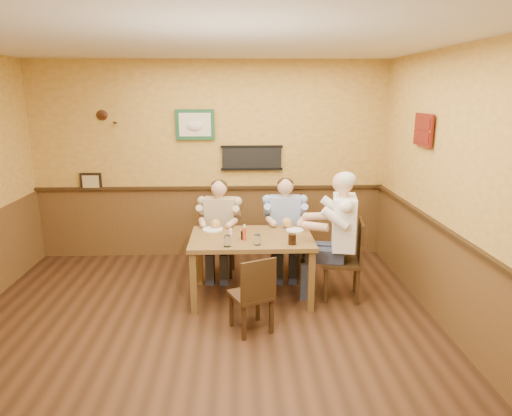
{
  "coord_description": "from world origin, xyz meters",
  "views": [
    {
      "loc": [
        0.39,
        -4.0,
        2.36
      ],
      "look_at": [
        0.59,
        0.94,
        1.1
      ],
      "focal_mm": 32.0,
      "sensor_mm": 36.0,
      "label": 1
    }
  ],
  "objects_px": {
    "diner_tan_shirt": "(220,233)",
    "salt_shaker": "(230,233)",
    "dining_table": "(252,244)",
    "cola_tumbler": "(292,239)",
    "hot_sauce_bottle": "(244,233)",
    "chair_right_end": "(342,260)",
    "chair_near_side": "(251,293)",
    "pepper_shaker": "(243,235)",
    "diner_blue_polo": "(285,231)",
    "chair_back_left": "(220,245)",
    "diner_white_elder": "(343,243)",
    "water_glass_mid": "(257,240)",
    "chair_back_right": "(284,244)",
    "water_glass_left": "(227,241)"
  },
  "relations": [
    {
      "from": "diner_tan_shirt",
      "to": "salt_shaker",
      "type": "distance_m",
      "value": 0.77
    },
    {
      "from": "dining_table",
      "to": "cola_tumbler",
      "type": "height_order",
      "value": "cola_tumbler"
    },
    {
      "from": "hot_sauce_bottle",
      "to": "chair_right_end",
      "type": "bearing_deg",
      "value": 4.09
    },
    {
      "from": "chair_near_side",
      "to": "pepper_shaker",
      "type": "distance_m",
      "value": 0.79
    },
    {
      "from": "chair_right_end",
      "to": "diner_blue_polo",
      "type": "height_order",
      "value": "diner_blue_polo"
    },
    {
      "from": "chair_back_left",
      "to": "chair_near_side",
      "type": "bearing_deg",
      "value": -71.01
    },
    {
      "from": "hot_sauce_bottle",
      "to": "diner_white_elder",
      "type": "bearing_deg",
      "value": 4.09
    },
    {
      "from": "diner_white_elder",
      "to": "water_glass_mid",
      "type": "relative_size",
      "value": 11.97
    },
    {
      "from": "chair_back_right",
      "to": "cola_tumbler",
      "type": "bearing_deg",
      "value": -89.25
    },
    {
      "from": "diner_white_elder",
      "to": "water_glass_left",
      "type": "relative_size",
      "value": 11.06
    },
    {
      "from": "water_glass_mid",
      "to": "diner_tan_shirt",
      "type": "bearing_deg",
      "value": 113.55
    },
    {
      "from": "cola_tumbler",
      "to": "chair_right_end",
      "type": "bearing_deg",
      "value": 21.37
    },
    {
      "from": "chair_back_right",
      "to": "diner_blue_polo",
      "type": "height_order",
      "value": "diner_blue_polo"
    },
    {
      "from": "salt_shaker",
      "to": "diner_blue_polo",
      "type": "bearing_deg",
      "value": 46.05
    },
    {
      "from": "water_glass_left",
      "to": "diner_white_elder",
      "type": "bearing_deg",
      "value": 12.12
    },
    {
      "from": "chair_back_left",
      "to": "diner_white_elder",
      "type": "distance_m",
      "value": 1.66
    },
    {
      "from": "chair_back_right",
      "to": "dining_table",
      "type": "bearing_deg",
      "value": -120.37
    },
    {
      "from": "chair_right_end",
      "to": "salt_shaker",
      "type": "bearing_deg",
      "value": -81.93
    },
    {
      "from": "diner_blue_polo",
      "to": "hot_sauce_bottle",
      "type": "height_order",
      "value": "diner_blue_polo"
    },
    {
      "from": "chair_back_right",
      "to": "cola_tumbler",
      "type": "relative_size",
      "value": 7.16
    },
    {
      "from": "cola_tumbler",
      "to": "pepper_shaker",
      "type": "bearing_deg",
      "value": 160.06
    },
    {
      "from": "diner_tan_shirt",
      "to": "diner_white_elder",
      "type": "distance_m",
      "value": 1.64
    },
    {
      "from": "chair_back_left",
      "to": "diner_white_elder",
      "type": "xyz_separation_m",
      "value": [
        1.44,
        -0.77,
        0.27
      ]
    },
    {
      "from": "chair_right_end",
      "to": "diner_white_elder",
      "type": "height_order",
      "value": "diner_white_elder"
    },
    {
      "from": "diner_tan_shirt",
      "to": "water_glass_mid",
      "type": "height_order",
      "value": "diner_tan_shirt"
    },
    {
      "from": "chair_right_end",
      "to": "hot_sauce_bottle",
      "type": "distance_m",
      "value": 1.19
    },
    {
      "from": "chair_back_right",
      "to": "cola_tumbler",
      "type": "height_order",
      "value": "cola_tumbler"
    },
    {
      "from": "hot_sauce_bottle",
      "to": "diner_blue_polo",
      "type": "bearing_deg",
      "value": 57.72
    },
    {
      "from": "chair_near_side",
      "to": "diner_blue_polo",
      "type": "height_order",
      "value": "diner_blue_polo"
    },
    {
      "from": "diner_tan_shirt",
      "to": "chair_back_left",
      "type": "bearing_deg",
      "value": 0.0
    },
    {
      "from": "water_glass_left",
      "to": "dining_table",
      "type": "bearing_deg",
      "value": 51.38
    },
    {
      "from": "diner_tan_shirt",
      "to": "dining_table",
      "type": "bearing_deg",
      "value": -56.18
    },
    {
      "from": "diner_white_elder",
      "to": "chair_back_left",
      "type": "bearing_deg",
      "value": -108.04
    },
    {
      "from": "chair_near_side",
      "to": "salt_shaker",
      "type": "distance_m",
      "value": 0.89
    },
    {
      "from": "chair_right_end",
      "to": "pepper_shaker",
      "type": "height_order",
      "value": "chair_right_end"
    },
    {
      "from": "salt_shaker",
      "to": "pepper_shaker",
      "type": "distance_m",
      "value": 0.17
    },
    {
      "from": "water_glass_left",
      "to": "water_glass_mid",
      "type": "height_order",
      "value": "water_glass_left"
    },
    {
      "from": "chair_right_end",
      "to": "diner_white_elder",
      "type": "bearing_deg",
      "value": 180.0
    },
    {
      "from": "chair_back_right",
      "to": "hot_sauce_bottle",
      "type": "height_order",
      "value": "hot_sauce_bottle"
    },
    {
      "from": "chair_back_right",
      "to": "cola_tumbler",
      "type": "distance_m",
      "value": 1.09
    },
    {
      "from": "water_glass_mid",
      "to": "hot_sauce_bottle",
      "type": "distance_m",
      "value": 0.21
    },
    {
      "from": "chair_back_left",
      "to": "pepper_shaker",
      "type": "distance_m",
      "value": 0.95
    },
    {
      "from": "water_glass_left",
      "to": "hot_sauce_bottle",
      "type": "xyz_separation_m",
      "value": [
        0.19,
        0.2,
        0.02
      ]
    },
    {
      "from": "cola_tumbler",
      "to": "water_glass_mid",
      "type": "bearing_deg",
      "value": -179.82
    },
    {
      "from": "chair_near_side",
      "to": "water_glass_mid",
      "type": "xyz_separation_m",
      "value": [
        0.08,
        0.48,
        0.4
      ]
    },
    {
      "from": "water_glass_mid",
      "to": "pepper_shaker",
      "type": "distance_m",
      "value": 0.25
    },
    {
      "from": "chair_near_side",
      "to": "pepper_shaker",
      "type": "bearing_deg",
      "value": -107.85
    },
    {
      "from": "cola_tumbler",
      "to": "salt_shaker",
      "type": "height_order",
      "value": "cola_tumbler"
    },
    {
      "from": "diner_tan_shirt",
      "to": "cola_tumbler",
      "type": "bearing_deg",
      "value": -45.49
    },
    {
      "from": "hot_sauce_bottle",
      "to": "chair_back_right",
      "type": "bearing_deg",
      "value": 57.72
    }
  ]
}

